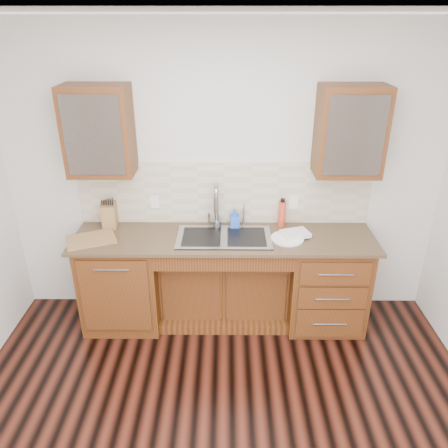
{
  "coord_description": "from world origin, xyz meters",
  "views": [
    {
      "loc": [
        0.02,
        -2.04,
        2.69
      ],
      "look_at": [
        0.0,
        1.4,
        1.05
      ],
      "focal_mm": 35.0,
      "sensor_mm": 36.0,
      "label": 1
    }
  ],
  "objects_px": {
    "plate": "(287,239)",
    "cutting_board": "(91,239)",
    "soap_bottle": "(235,218)",
    "water_bottle": "(282,214)",
    "knife_block": "(110,214)"
  },
  "relations": [
    {
      "from": "plate",
      "to": "cutting_board",
      "type": "bearing_deg",
      "value": -178.95
    },
    {
      "from": "plate",
      "to": "knife_block",
      "type": "height_order",
      "value": "knife_block"
    },
    {
      "from": "knife_block",
      "to": "plate",
      "type": "bearing_deg",
      "value": -14.42
    },
    {
      "from": "knife_block",
      "to": "water_bottle",
      "type": "bearing_deg",
      "value": -5.17
    },
    {
      "from": "soap_bottle",
      "to": "cutting_board",
      "type": "xyz_separation_m",
      "value": [
        -1.27,
        -0.27,
        -0.08
      ]
    },
    {
      "from": "soap_bottle",
      "to": "knife_block",
      "type": "bearing_deg",
      "value": 173.6
    },
    {
      "from": "plate",
      "to": "soap_bottle",
      "type": "bearing_deg",
      "value": 153.01
    },
    {
      "from": "knife_block",
      "to": "cutting_board",
      "type": "relative_size",
      "value": 0.55
    },
    {
      "from": "water_bottle",
      "to": "cutting_board",
      "type": "height_order",
      "value": "water_bottle"
    },
    {
      "from": "soap_bottle",
      "to": "water_bottle",
      "type": "bearing_deg",
      "value": -0.54
    },
    {
      "from": "plate",
      "to": "knife_block",
      "type": "distance_m",
      "value": 1.65
    },
    {
      "from": "soap_bottle",
      "to": "knife_block",
      "type": "distance_m",
      "value": 1.17
    },
    {
      "from": "water_bottle",
      "to": "soap_bottle",
      "type": "bearing_deg",
      "value": -176.06
    },
    {
      "from": "soap_bottle",
      "to": "water_bottle",
      "type": "xyz_separation_m",
      "value": [
        0.44,
        0.03,
        0.03
      ]
    },
    {
      "from": "water_bottle",
      "to": "knife_block",
      "type": "xyz_separation_m",
      "value": [
        -1.6,
        0.01,
        -0.01
      ]
    }
  ]
}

